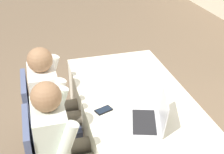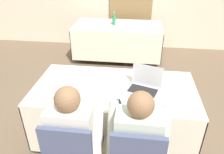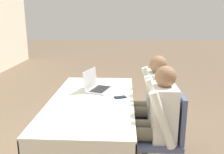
% 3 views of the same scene
% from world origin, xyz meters
% --- Properties ---
extents(conference_table_near, '(1.76, 0.89, 0.73)m').
position_xyz_m(conference_table_near, '(0.00, 0.00, 0.56)').
color(conference_table_near, silver).
rests_on(conference_table_near, ground_plane).
extents(laptop, '(0.40, 0.35, 0.25)m').
position_xyz_m(laptop, '(0.32, -0.02, 0.77)').
color(laptop, '#B7B7BC').
rests_on(laptop, conference_table_near).
extents(cell_phone, '(0.11, 0.15, 0.01)m').
position_xyz_m(cell_phone, '(0.07, -0.30, 0.73)').
color(cell_phone, black).
rests_on(cell_phone, conference_table_near).
extents(paper_beside_laptop, '(0.23, 0.31, 0.00)m').
position_xyz_m(paper_beside_laptop, '(0.17, -0.08, 0.73)').
color(paper_beside_laptop, white).
rests_on(paper_beside_laptop, conference_table_near).
extents(chair_near_left, '(0.44, 0.44, 0.90)m').
position_xyz_m(chair_near_left, '(-0.27, -0.75, 0.49)').
color(chair_near_left, tan).
rests_on(chair_near_left, ground_plane).
extents(person_checkered_shirt, '(0.50, 0.52, 1.16)m').
position_xyz_m(person_checkered_shirt, '(-0.27, -0.65, 0.65)').
color(person_checkered_shirt, '#665B4C').
rests_on(person_checkered_shirt, ground_plane).
extents(person_white_shirt, '(0.50, 0.52, 1.16)m').
position_xyz_m(person_white_shirt, '(0.27, -0.65, 0.65)').
color(person_white_shirt, '#665B4C').
rests_on(person_white_shirt, ground_plane).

